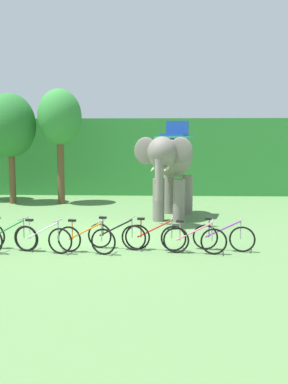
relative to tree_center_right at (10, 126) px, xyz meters
The scene contains 12 objects.
ground_plane 9.45m from the tree_center_right, 52.68° to the right, with size 80.00×80.00×0.00m, color #567F47.
foliage_hedge 8.22m from the tree_center_right, 49.17° to the left, with size 36.00×6.00×4.18m, color #338438.
tree_center_right is the anchor object (origin of this frame).
tree_left 2.37m from the tree_center_right, ahead, with size 2.05×2.05×5.41m.
elephant 8.55m from the tree_center_right, 26.60° to the right, with size 2.47×4.25×3.78m.
bike_green 9.73m from the tree_center_right, 71.32° to the right, with size 1.68×0.58×0.92m.
bike_white 10.32m from the tree_center_right, 66.18° to the right, with size 1.68×0.58×0.92m.
bike_orange 10.83m from the tree_center_right, 60.29° to the right, with size 1.67×0.61×0.92m.
bike_black 10.84m from the tree_center_right, 55.26° to the right, with size 1.68×0.56×0.92m.
bike_red 11.53m from the tree_center_right, 50.91° to the right, with size 1.70×0.52×0.92m.
bike_pink 12.43m from the tree_center_right, 47.93° to the right, with size 1.70×0.52×0.92m.
bike_purple 12.73m from the tree_center_right, 44.04° to the right, with size 1.67×0.58×0.92m.
Camera 1 is at (1.87, -13.24, 3.03)m, focal length 40.22 mm.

